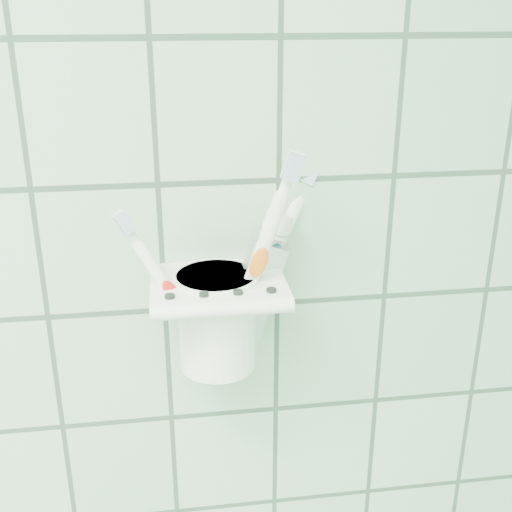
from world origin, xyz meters
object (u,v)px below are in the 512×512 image
(holder_bracket, at_px, (218,287))
(toothpaste_tube, at_px, (234,275))
(toothbrush_orange, at_px, (220,256))
(toothbrush_pink, at_px, (217,282))
(toothbrush_blue, at_px, (225,257))
(cup, at_px, (217,317))

(holder_bracket, distance_m, toothpaste_tube, 0.02)
(holder_bracket, xyz_separation_m, toothbrush_orange, (0.00, -0.00, 0.03))
(toothbrush_pink, relative_size, toothpaste_tube, 1.10)
(toothbrush_blue, bearing_deg, toothbrush_pink, -98.57)
(toothbrush_orange, bearing_deg, toothpaste_tube, 47.30)
(cup, distance_m, toothbrush_orange, 0.07)
(toothbrush_blue, bearing_deg, cup, 178.49)
(holder_bracket, relative_size, toothbrush_pink, 0.72)
(cup, bearing_deg, holder_bracket, -72.35)
(toothpaste_tube, bearing_deg, holder_bracket, -151.46)
(toothbrush_blue, xyz_separation_m, toothbrush_orange, (-0.00, -0.00, 0.00))
(toothbrush_pink, height_order, toothpaste_tube, toothbrush_pink)
(toothbrush_orange, relative_size, toothpaste_tube, 1.36)
(toothpaste_tube, bearing_deg, cup, -164.53)
(cup, relative_size, toothbrush_pink, 0.56)
(holder_bracket, bearing_deg, toothpaste_tube, 30.68)
(toothpaste_tube, bearing_deg, toothbrush_orange, -137.71)
(toothbrush_orange, xyz_separation_m, toothpaste_tube, (0.01, 0.01, -0.03))
(cup, xyz_separation_m, toothbrush_pink, (-0.00, -0.02, 0.05))
(cup, relative_size, toothbrush_blue, 0.47)
(toothbrush_pink, bearing_deg, toothbrush_orange, 45.09)
(toothbrush_pink, distance_m, toothbrush_blue, 0.03)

